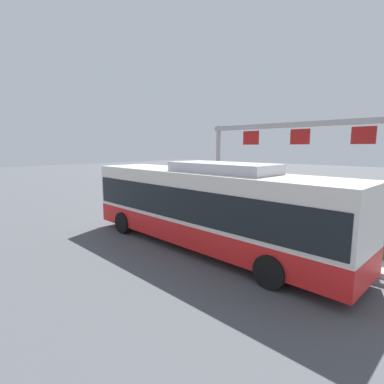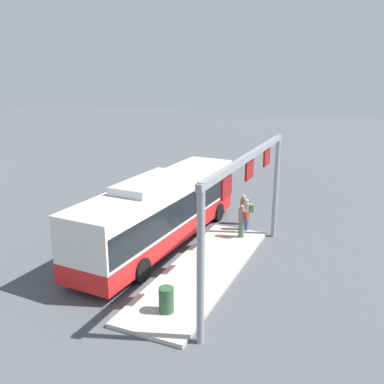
% 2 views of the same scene
% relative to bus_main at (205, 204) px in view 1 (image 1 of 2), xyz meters
% --- Properties ---
extents(ground_plane, '(120.00, 120.00, 0.00)m').
position_rel_bus_main_xyz_m(ground_plane, '(0.01, -0.00, -1.81)').
color(ground_plane, '#4C4F54').
extents(platform_curb, '(10.00, 2.80, 0.16)m').
position_rel_bus_main_xyz_m(platform_curb, '(-2.00, -2.99, -1.73)').
color(platform_curb, '#B2ADA3').
rests_on(platform_curb, ground).
extents(bus_main, '(11.94, 3.06, 3.46)m').
position_rel_bus_main_xyz_m(bus_main, '(0.00, 0.00, 0.00)').
color(bus_main, red).
rests_on(bus_main, ground).
extents(person_boarding, '(0.41, 0.57, 1.67)m').
position_rel_bus_main_xyz_m(person_boarding, '(4.11, -2.84, -0.92)').
color(person_boarding, '#334C8C').
rests_on(person_boarding, ground).
extents(person_waiting_near, '(0.48, 0.60, 1.67)m').
position_rel_bus_main_xyz_m(person_waiting_near, '(2.99, -3.34, -0.76)').
color(person_waiting_near, '#334C8C').
rests_on(person_waiting_near, platform_curb).
extents(person_waiting_mid, '(0.41, 0.57, 1.67)m').
position_rel_bus_main_xyz_m(person_waiting_mid, '(1.94, -3.42, -0.76)').
color(person_waiting_mid, '#476B4C').
rests_on(person_waiting_mid, platform_curb).
extents(platform_sign_gantry, '(9.87, 0.24, 5.20)m').
position_rel_bus_main_xyz_m(platform_sign_gantry, '(-1.69, -4.73, 1.97)').
color(platform_sign_gantry, gray).
rests_on(platform_sign_gantry, ground).
extents(trash_bin, '(0.52, 0.52, 0.90)m').
position_rel_bus_main_xyz_m(trash_bin, '(-5.53, -3.09, -1.20)').
color(trash_bin, '#2D5133').
rests_on(trash_bin, platform_curb).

